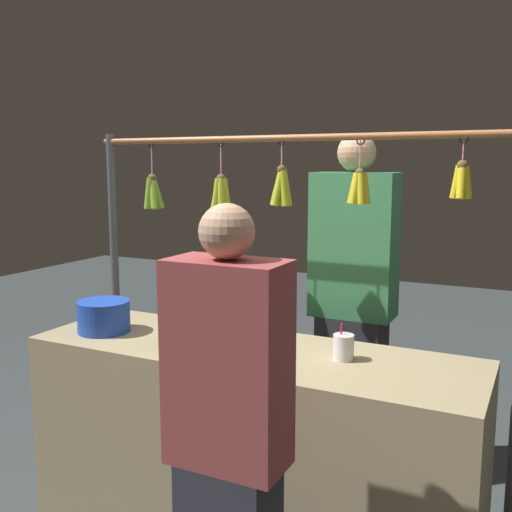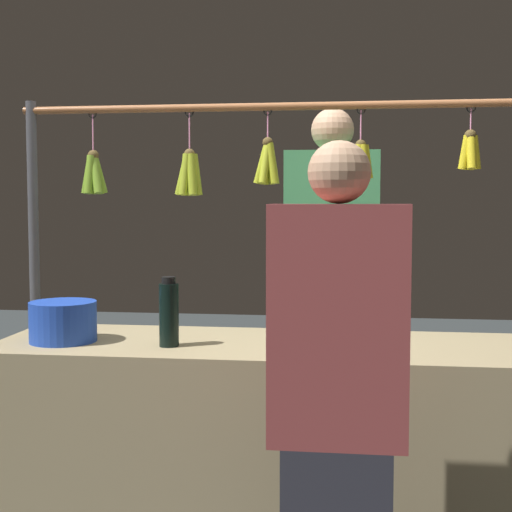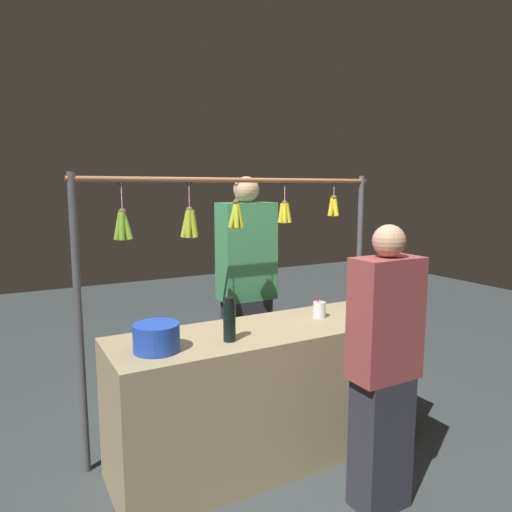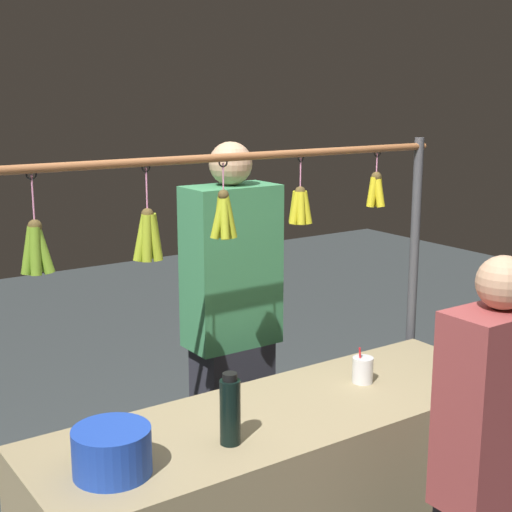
{
  "view_description": "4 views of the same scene",
  "coord_description": "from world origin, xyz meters",
  "views": [
    {
      "loc": [
        -1.11,
        2.17,
        1.63
      ],
      "look_at": [
        -0.03,
        0.0,
        1.25
      ],
      "focal_mm": 41.52,
      "sensor_mm": 36.0,
      "label": 1
    },
    {
      "loc": [
        -0.31,
        2.6,
        1.36
      ],
      "look_at": [
        0.03,
        0.0,
        1.16
      ],
      "focal_mm": 51.14,
      "sensor_mm": 36.0,
      "label": 2
    },
    {
      "loc": [
        1.41,
        2.4,
        1.7
      ],
      "look_at": [
        0.09,
        0.0,
        1.3
      ],
      "focal_mm": 32.92,
      "sensor_mm": 36.0,
      "label": 3
    },
    {
      "loc": [
        1.56,
        2.05,
        1.99
      ],
      "look_at": [
        0.14,
        0.0,
        1.44
      ],
      "focal_mm": 52.42,
      "sensor_mm": 36.0,
      "label": 4
    }
  ],
  "objects": [
    {
      "name": "market_counter",
      "position": [
        0.0,
        0.0,
        0.42
      ],
      "size": [
        1.95,
        0.61,
        0.85
      ],
      "primitive_type": "cube",
      "color": "tan",
      "rests_on": "ground"
    },
    {
      "name": "drink_cup",
      "position": [
        -0.41,
        -0.04,
        0.9
      ],
      "size": [
        0.08,
        0.08,
        0.15
      ],
      "color": "silver",
      "rests_on": "market_counter"
    },
    {
      "name": "water_bottle",
      "position": [
        0.32,
        0.11,
        0.96
      ],
      "size": [
        0.07,
        0.07,
        0.25
      ],
      "color": "black",
      "rests_on": "market_counter"
    },
    {
      "name": "blue_bucket",
      "position": [
        0.73,
        0.07,
        0.92
      ],
      "size": [
        0.24,
        0.24,
        0.15
      ],
      "primitive_type": "cylinder",
      "color": "blue",
      "rests_on": "market_counter"
    },
    {
      "name": "customer_person",
      "position": [
        -0.28,
        0.69,
        0.75
      ],
      "size": [
        0.36,
        0.2,
        1.52
      ],
      "color": "#2D2D38",
      "rests_on": "ground"
    },
    {
      "name": "display_rack",
      "position": [
        0.03,
        -0.39,
        1.25
      ],
      "size": [
        2.15,
        0.12,
        1.79
      ],
      "color": "#4C4C51",
      "rests_on": "ground"
    },
    {
      "name": "vendor_person",
      "position": [
        -0.23,
        -0.74,
        0.88
      ],
      "size": [
        0.42,
        0.23,
        1.78
      ],
      "color": "#2D2D38",
      "rests_on": "ground"
    }
  ]
}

